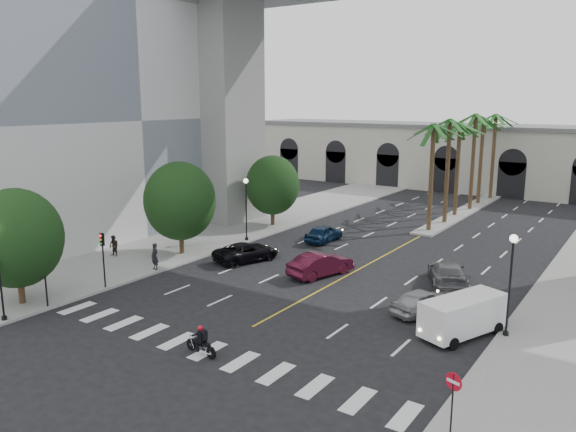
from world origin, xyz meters
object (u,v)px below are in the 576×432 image
Objects in this scene: car_b at (321,264)px; car_c at (246,252)px; car_e at (324,233)px; do_not_enter_sign at (453,393)px; lamp_post_right at (511,277)px; pedestrian_a at (155,256)px; traffic_signal_far at (103,251)px; car_d at (448,273)px; lamp_post_left_far at (246,204)px; pedestrian_b at (114,246)px; motorcycle_rider at (202,342)px; traffic_signal_near at (44,267)px; car_a at (422,301)px; cargo_van at (463,315)px.

car_b is 0.97× the size of car_c.
car_e is 28.47m from do_not_enter_sign.
lamp_post_right is 2.86× the size of pedestrian_a.
traffic_signal_far is at bearing -164.02° from lamp_post_right.
do_not_enter_sign is (5.70, -16.76, 1.19)m from car_d.
do_not_enter_sign is (23.26, -3.81, -0.55)m from traffic_signal_far.
lamp_post_left_far is at bearing 160.28° from do_not_enter_sign.
car_e is at bearing 34.66° from lamp_post_left_far.
pedestrian_b is at bearing -178.80° from do_not_enter_sign.
lamp_post_left_far is at bearing 58.02° from pedestrian_b.
motorcycle_rider is 0.74× the size of do_not_enter_sign.
traffic_signal_near reaches higher than car_a.
car_c is (3.44, 13.97, -1.82)m from traffic_signal_near.
car_a is at bearing 22.21° from traffic_signal_far.
car_a is 0.97× the size of car_e.
lamp_post_right reaches higher than car_a.
lamp_post_left_far is at bearing -32.70° from car_c.
pedestrian_a is (-3.64, -5.59, 0.39)m from car_c.
car_b is at bearing 41.73° from pedestrian_a.
car_d is (6.20, 16.40, 0.12)m from motorcycle_rider.
traffic_signal_near reaches higher than car_c.
pedestrian_a is (-10.00, -5.65, 0.29)m from car_b.
cargo_van is at bearing 88.46° from car_d.
lamp_post_left_far reaches higher than cargo_van.
traffic_signal_near is 0.68× the size of car_d.
lamp_post_left_far reaches higher than pedestrian_b.
car_a is (6.63, 10.80, 0.04)m from motorcycle_rider.
lamp_post_right is 5.41m from car_a.
traffic_signal_far is 0.89× the size of car_a.
do_not_enter_sign is at bearing 164.45° from car_c.
car_b is (-12.90, 3.53, -2.42)m from lamp_post_right.
car_a is at bearing 138.79° from car_e.
car_b is (9.90, -4.47, -2.42)m from lamp_post_left_far.
car_d is at bearing -68.36° from car_a.
car_e is at bearing -83.06° from car_c.
lamp_post_left_far is at bearing 129.39° from motorcycle_rider.
car_e is (-12.33, 5.24, -0.06)m from car_d.
car_d is 1.27× the size of car_e.
traffic_signal_far reaches higher than pedestrian_a.
motorcycle_rider is at bearing -163.36° from do_not_enter_sign.
lamp_post_left_far is 1.31× the size of car_a.
do_not_enter_sign is (23.46, -8.19, 0.88)m from pedestrian_a.
traffic_signal_near is at bearing -76.36° from pedestrian_a.
car_a is 0.85× the size of car_b.
motorcycle_rider is 1.27× the size of pedestrian_b.
do_not_enter_sign reaches higher than car_e.
car_e is at bearing 146.20° from lamp_post_right.
car_b is at bearing 118.38° from car_e.
motorcycle_rider reaches higher than car_c.
motorcycle_rider is 0.37× the size of car_d.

